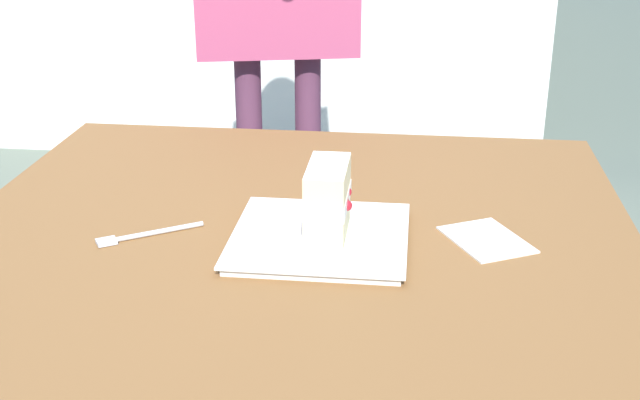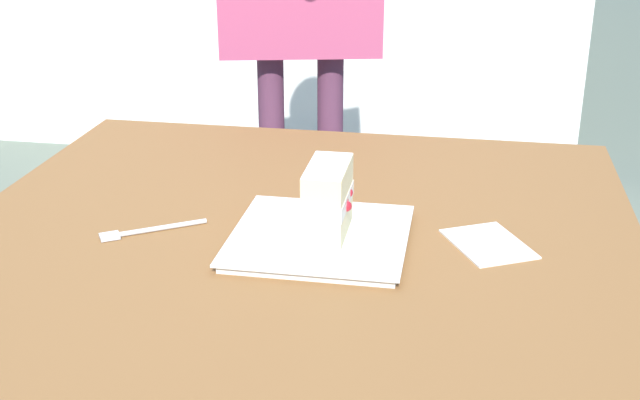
{
  "view_description": "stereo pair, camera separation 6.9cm",
  "coord_description": "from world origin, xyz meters",
  "px_view_note": "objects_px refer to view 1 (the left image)",
  "views": [
    {
      "loc": [
        -1.08,
        -0.19,
        1.25
      ],
      "look_at": [
        0.07,
        -0.05,
        0.77
      ],
      "focal_mm": 46.67,
      "sensor_mm": 36.0,
      "label": 1
    },
    {
      "loc": [
        -1.07,
        -0.25,
        1.25
      ],
      "look_at": [
        0.07,
        -0.05,
        0.77
      ],
      "focal_mm": 46.67,
      "sensor_mm": 36.0,
      "label": 2
    }
  ],
  "objects_px": {
    "paper_napkin": "(486,240)",
    "patio_table": "(282,313)",
    "dessert_plate": "(320,238)",
    "cake_slice": "(328,199)",
    "dessert_fork": "(143,235)"
  },
  "relations": [
    {
      "from": "paper_napkin",
      "to": "patio_table",
      "type": "bearing_deg",
      "value": 110.18
    },
    {
      "from": "dessert_plate",
      "to": "cake_slice",
      "type": "height_order",
      "value": "cake_slice"
    },
    {
      "from": "dessert_plate",
      "to": "patio_table",
      "type": "bearing_deg",
      "value": 146.29
    },
    {
      "from": "cake_slice",
      "to": "dessert_fork",
      "type": "height_order",
      "value": "cake_slice"
    },
    {
      "from": "dessert_plate",
      "to": "paper_napkin",
      "type": "xyz_separation_m",
      "value": [
        0.04,
        -0.26,
        -0.01
      ]
    },
    {
      "from": "patio_table",
      "to": "dessert_plate",
      "type": "xyz_separation_m",
      "value": [
        0.07,
        -0.05,
        0.09
      ]
    },
    {
      "from": "dessert_plate",
      "to": "paper_napkin",
      "type": "bearing_deg",
      "value": -81.45
    },
    {
      "from": "patio_table",
      "to": "dessert_plate",
      "type": "height_order",
      "value": "dessert_plate"
    },
    {
      "from": "patio_table",
      "to": "cake_slice",
      "type": "xyz_separation_m",
      "value": [
        0.08,
        -0.06,
        0.16
      ]
    },
    {
      "from": "patio_table",
      "to": "dessert_fork",
      "type": "relative_size",
      "value": 8.42
    },
    {
      "from": "patio_table",
      "to": "paper_napkin",
      "type": "bearing_deg",
      "value": -69.82
    },
    {
      "from": "dessert_plate",
      "to": "dessert_fork",
      "type": "height_order",
      "value": "dessert_plate"
    },
    {
      "from": "cake_slice",
      "to": "dessert_fork",
      "type": "distance_m",
      "value": 0.3
    },
    {
      "from": "dessert_plate",
      "to": "cake_slice",
      "type": "distance_m",
      "value": 0.06
    },
    {
      "from": "cake_slice",
      "to": "paper_napkin",
      "type": "xyz_separation_m",
      "value": [
        0.03,
        -0.24,
        -0.07
      ]
    }
  ]
}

